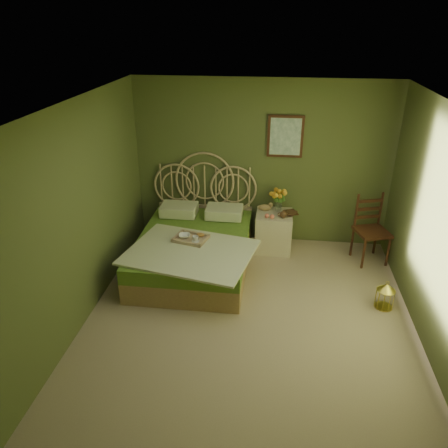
# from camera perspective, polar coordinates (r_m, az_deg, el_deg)

# --- Properties ---
(floor) EXTENTS (4.50, 4.50, 0.00)m
(floor) POSITION_cam_1_polar(r_m,az_deg,el_deg) (5.53, 3.29, -12.49)
(floor) COLOR tan
(floor) RESTS_ON ground
(ceiling) EXTENTS (4.50, 4.50, 0.00)m
(ceiling) POSITION_cam_1_polar(r_m,az_deg,el_deg) (4.42, 4.16, 15.04)
(ceiling) COLOR silver
(ceiling) RESTS_ON wall_back
(wall_back) EXTENTS (4.00, 0.00, 4.00)m
(wall_back) POSITION_cam_1_polar(r_m,az_deg,el_deg) (6.92, 4.95, 7.85)
(wall_back) COLOR #515D31
(wall_back) RESTS_ON floor
(wall_left) EXTENTS (0.00, 4.50, 4.50)m
(wall_left) POSITION_cam_1_polar(r_m,az_deg,el_deg) (5.32, -18.36, 0.92)
(wall_left) COLOR #515D31
(wall_left) RESTS_ON floor
(wall_right) EXTENTS (0.00, 4.50, 4.50)m
(wall_right) POSITION_cam_1_polar(r_m,az_deg,el_deg) (5.14, 26.53, -1.48)
(wall_right) COLOR #515D31
(wall_right) RESTS_ON floor
(wall_art) EXTENTS (0.54, 0.04, 0.64)m
(wall_art) POSITION_cam_1_polar(r_m,az_deg,el_deg) (6.77, 8.02, 11.25)
(wall_art) COLOR #381E0F
(wall_art) RESTS_ON wall_back
(bed) EXTENTS (1.85, 2.34, 1.45)m
(bed) POSITION_cam_1_polar(r_m,az_deg,el_deg) (6.45, -3.89, -3.03)
(bed) COLOR tan
(bed) RESTS_ON floor
(nightstand) EXTENTS (0.56, 0.56, 1.05)m
(nightstand) POSITION_cam_1_polar(r_m,az_deg,el_deg) (6.94, 6.54, -0.48)
(nightstand) COLOR beige
(nightstand) RESTS_ON floor
(chair) EXTENTS (0.57, 0.57, 1.03)m
(chair) POSITION_cam_1_polar(r_m,az_deg,el_deg) (6.90, 18.75, -0.06)
(chair) COLOR #381E0F
(chair) RESTS_ON floor
(birdcage) EXTENTS (0.23, 0.23, 0.35)m
(birdcage) POSITION_cam_1_polar(r_m,az_deg,el_deg) (6.01, 20.29, -8.80)
(birdcage) COLOR gold
(birdcage) RESTS_ON floor
(book_lower) EXTENTS (0.24, 0.27, 0.02)m
(book_lower) POSITION_cam_1_polar(r_m,az_deg,el_deg) (6.84, 8.12, 1.41)
(book_lower) COLOR #381E0F
(book_lower) RESTS_ON nightstand
(book_upper) EXTENTS (0.22, 0.25, 0.02)m
(book_upper) POSITION_cam_1_polar(r_m,az_deg,el_deg) (6.83, 8.13, 1.56)
(book_upper) COLOR #472819
(book_upper) RESTS_ON nightstand
(cereal_bowl) EXTENTS (0.19, 0.19, 0.04)m
(cereal_bowl) POSITION_cam_1_polar(r_m,az_deg,el_deg) (6.21, -5.19, -1.54)
(cereal_bowl) COLOR white
(cereal_bowl) RESTS_ON bed
(coffee_cup) EXTENTS (0.09, 0.09, 0.08)m
(coffee_cup) POSITION_cam_1_polar(r_m,az_deg,el_deg) (6.08, -3.75, -1.94)
(coffee_cup) COLOR white
(coffee_cup) RESTS_ON bed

